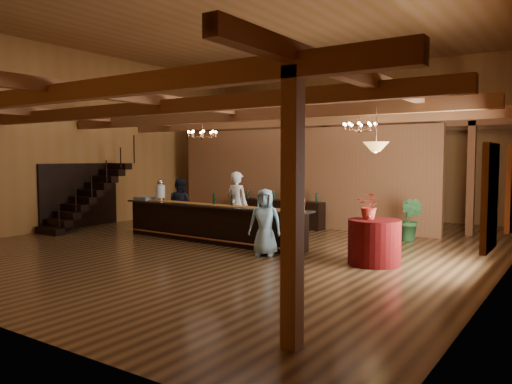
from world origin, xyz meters
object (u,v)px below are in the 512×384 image
Objects in this scene: guest at (265,222)px; floor_plant at (410,220)px; bartender at (237,205)px; tasting_bar at (211,223)px; round_table at (374,242)px; chandelier_left at (202,134)px; beverage_dispenser at (160,191)px; raffle_drum at (298,204)px; pendant_lamp at (376,147)px; chandelier_right at (360,127)px; backbar_shelf at (280,213)px; staff_second at (180,206)px.

guest reaches higher than floor_plant.
floor_plant is (3.97, 2.23, -0.34)m from bartender.
round_table is at bearing -0.73° from tasting_bar.
chandelier_left is at bearing -156.97° from floor_plant.
guest is at bearing -12.43° from beverage_dispenser.
tasting_bar is 5.45× the size of round_table.
beverage_dispenser is 1.76× the size of raffle_drum.
floor_plant is at bearing 94.49° from pendant_lamp.
chandelier_right is at bearing 24.67° from tasting_bar.
tasting_bar is at bearing 176.29° from raffle_drum.
bartender is at bearing -168.77° from chandelier_right.
backbar_shelf is 1.97× the size of guest.
beverage_dispenser is 6.87m from floor_plant.
guest reaches higher than raffle_drum.
tasting_bar is 5.20m from floor_plant.
staff_second reaches higher than tasting_bar.
backbar_shelf is at bearing 92.60° from tasting_bar.
beverage_dispenser is at bearing -166.96° from chandelier_right.
chandelier_left is 0.53× the size of guest.
raffle_drum is at bearing 167.59° from staff_second.
chandelier_right reaches higher than floor_plant.
backbar_shelf is 4.75m from chandelier_right.
guest is at bearing 158.18° from staff_second.
floor_plant is (5.98, 2.29, -0.23)m from staff_second.
round_table is at bearing -85.51° from floor_plant.
staff_second is (-4.38, 0.88, -0.35)m from raffle_drum.
beverage_dispenser is 0.40× the size of guest.
guest is (-2.35, -0.49, 0.29)m from round_table.
backbar_shelf is 3.69× the size of chandelier_left.
staff_second is (-5.20, -0.69, -2.14)m from chandelier_right.
chandelier_left is at bearing 134.50° from guest.
beverage_dispenser is at bearing -147.33° from chandelier_left.
pendant_lamp reaches higher than backbar_shelf.
guest is (3.11, -1.55, -2.09)m from chandelier_left.
guest is (1.88, -1.53, -0.16)m from bartender.
bartender is (-2.38, 0.94, -0.24)m from raffle_drum.
chandelier_right is 0.89× the size of pendant_lamp.
bartender is (2.23, 0.62, -0.35)m from beverage_dispenser.
staff_second is (-6.23, 0.98, -1.61)m from pendant_lamp.
raffle_drum is at bearing 176.86° from pendant_lamp.
bartender is at bearing -179.46° from staff_second.
beverage_dispenser reaches higher than floor_plant.
raffle_drum is 0.38× the size of pendant_lamp.
backbar_shelf is at bearing 126.12° from raffle_drum.
floor_plant is at bearing 42.03° from guest.
raffle_drum is 4.48m from staff_second.
backbar_shelf is at bearing 173.87° from floor_plant.
backbar_shelf is (-2.65, 3.63, -0.73)m from raffle_drum.
tasting_bar is at bearing 141.55° from guest.
round_table is (6.46, -0.42, -0.79)m from beverage_dispenser.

